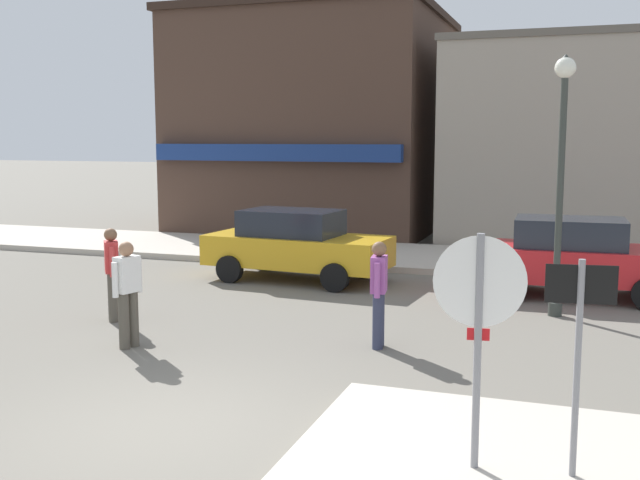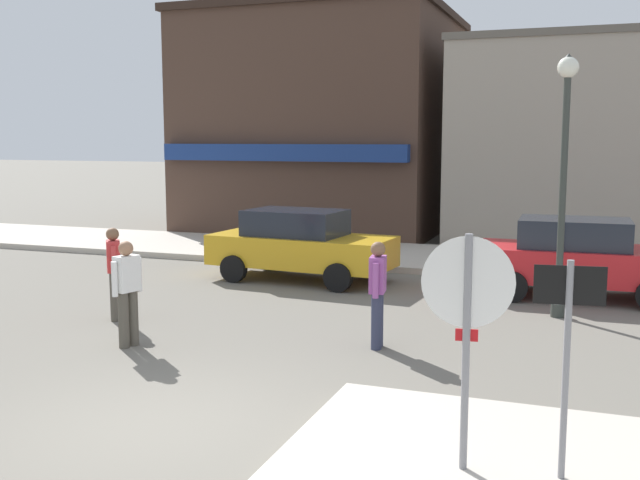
# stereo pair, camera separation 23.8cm
# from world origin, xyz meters

# --- Properties ---
(ground_plane) EXTENTS (160.00, 160.00, 0.00)m
(ground_plane) POSITION_xyz_m (0.00, 0.00, 0.00)
(ground_plane) COLOR #6B665B
(kerb_far) EXTENTS (80.00, 4.00, 0.15)m
(kerb_far) POSITION_xyz_m (0.00, 12.03, 0.07)
(kerb_far) COLOR beige
(kerb_far) RESTS_ON ground
(stop_sign) EXTENTS (0.81, 0.14, 2.30)m
(stop_sign) POSITION_xyz_m (3.24, -0.17, 1.52)
(stop_sign) COLOR gray
(stop_sign) RESTS_ON ground
(one_way_sign) EXTENTS (0.60, 0.10, 2.10)m
(one_way_sign) POSITION_xyz_m (4.08, -0.07, 1.33)
(one_way_sign) COLOR gray
(one_way_sign) RESTS_ON ground
(lamp_post) EXTENTS (0.36, 0.36, 4.54)m
(lamp_post) POSITION_xyz_m (3.73, 6.85, 2.96)
(lamp_post) COLOR #333833
(lamp_post) RESTS_ON ground
(parked_car_nearest) EXTENTS (4.12, 2.12, 1.56)m
(parked_car_nearest) POSITION_xyz_m (-1.80, 8.50, 0.81)
(parked_car_nearest) COLOR gold
(parked_car_nearest) RESTS_ON ground
(parked_car_second) EXTENTS (4.04, 1.95, 1.56)m
(parked_car_second) POSITION_xyz_m (4.03, 8.68, 0.81)
(parked_car_second) COLOR red
(parked_car_second) RESTS_ON ground
(pedestrian_crossing_near) EXTENTS (0.31, 0.55, 1.61)m
(pedestrian_crossing_near) POSITION_xyz_m (-2.26, 2.64, 0.87)
(pedestrian_crossing_near) COLOR #4C473D
(pedestrian_crossing_near) RESTS_ON ground
(pedestrian_crossing_far) EXTENTS (0.27, 0.56, 1.61)m
(pedestrian_crossing_far) POSITION_xyz_m (1.28, 3.86, 0.87)
(pedestrian_crossing_far) COLOR #2D334C
(pedestrian_crossing_far) RESTS_ON ground
(pedestrian_kerb_side) EXTENTS (0.40, 0.49, 1.61)m
(pedestrian_kerb_side) POSITION_xyz_m (-3.45, 3.97, 0.87)
(pedestrian_kerb_side) COLOR #4C473D
(pedestrian_kerb_side) RESTS_ON ground
(building_corner_shop) EXTENTS (8.41, 8.34, 7.26)m
(building_corner_shop) POSITION_xyz_m (-4.54, 17.95, 3.64)
(building_corner_shop) COLOR #473328
(building_corner_shop) RESTS_ON ground
(building_storefront_left_near) EXTENTS (6.20, 5.25, 5.98)m
(building_storefront_left_near) POSITION_xyz_m (3.24, 16.75, 2.99)
(building_storefront_left_near) COLOR #9E9384
(building_storefront_left_near) RESTS_ON ground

